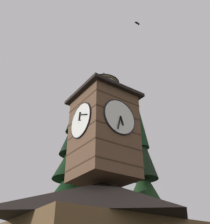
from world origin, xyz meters
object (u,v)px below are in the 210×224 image
pine_tree_aside (145,196)px  moon (105,197)px  clock_tower (103,128)px  pine_tree_behind (71,201)px  flying_bird_low (137,23)px

pine_tree_aside → moon: (-11.35, -22.88, 5.61)m
moon → clock_tower: bearing=54.9°
pine_tree_behind → moon: size_ratio=10.07×
clock_tower → pine_tree_behind: pine_tree_behind is taller
pine_tree_aside → moon: pine_tree_aside is taller
clock_tower → pine_tree_behind: bearing=-98.8°
pine_tree_aside → flying_bird_low: (6.55, 7.62, 12.34)m
clock_tower → pine_tree_behind: 7.47m
clock_tower → pine_tree_behind: (-0.96, -6.20, -4.06)m
clock_tower → moon: (-19.29, -27.46, 2.57)m
pine_tree_aside → moon: size_ratio=10.81×
moon → pine_tree_behind: bearing=49.2°
clock_tower → moon: clock_tower is taller
clock_tower → moon: 33.65m
pine_tree_aside → flying_bird_low: bearing=49.3°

